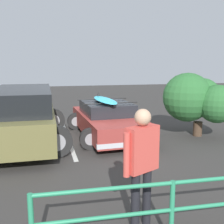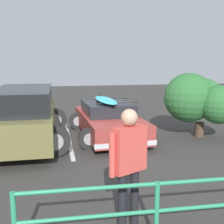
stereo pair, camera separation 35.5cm
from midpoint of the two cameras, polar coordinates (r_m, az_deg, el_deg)
The scene contains 6 objects.
ground_plane at distance 9.53m, azimuth -4.35°, elevation -5.35°, with size 44.00×44.00×0.02m, color #383533.
parking_stripe at distance 9.56m, azimuth -9.96°, elevation -5.35°, with size 4.60×0.12×0.00m, color silver.
sedan_car at distance 9.64m, azimuth -1.99°, elevation -1.58°, with size 2.53×4.29×1.45m.
suv_car at distance 9.08m, azimuth -18.61°, elevation -0.65°, with size 2.71×5.04×1.74m.
person_bystander at distance 4.23m, azimuth 3.68°, elevation -9.27°, with size 0.66×0.42×1.85m.
bush_near_left at distance 9.90m, azimuth 15.55°, elevation 2.83°, with size 2.16×2.48×2.18m.
Camera 1 is at (1.69, 9.02, 2.50)m, focal length 45.00 mm.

